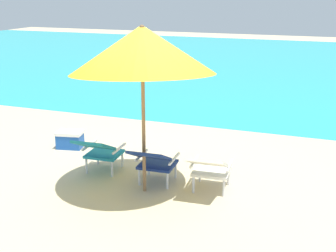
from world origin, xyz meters
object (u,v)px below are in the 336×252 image
lounge_chair_left (99,150)px  lounge_chair_center (154,161)px  lounge_chair_right (209,167)px  cooler_box (70,139)px  beach_umbrella_center (142,50)px

lounge_chair_left → lounge_chair_center: same height
lounge_chair_left → lounge_chair_right: 1.81m
lounge_chair_center → lounge_chair_right: (0.84, 0.03, 0.00)m
lounge_chair_left → cooler_box: 1.47m
lounge_chair_right → cooler_box: (-2.93, 1.01, -0.24)m
lounge_chair_left → lounge_chair_right: bearing=-2.8°
lounge_chair_right → lounge_chair_center: bearing=-177.9°
cooler_box → lounge_chair_center: bearing=-26.3°
lounge_chair_left → lounge_chair_center: 0.97m
lounge_chair_left → lounge_chair_right: same height
lounge_chair_left → lounge_chair_center: bearing=-7.0°
beach_umbrella_center → cooler_box: (-2.03, 1.24, -1.88)m
lounge_chair_right → beach_umbrella_center: (-0.90, -0.24, 1.64)m
lounge_chair_center → cooler_box: bearing=153.7°
beach_umbrella_center → lounge_chair_left: bearing=160.2°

